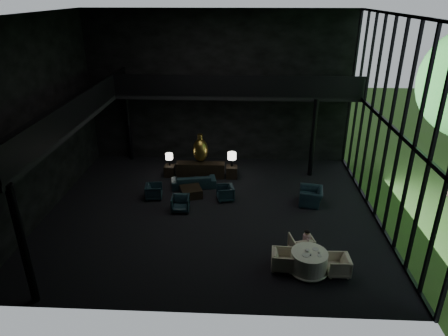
{
  "coord_description": "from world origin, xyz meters",
  "views": [
    {
      "loc": [
        1.26,
        -15.01,
        8.74
      ],
      "look_at": [
        0.51,
        0.5,
        1.84
      ],
      "focal_mm": 32.0,
      "sensor_mm": 36.0,
      "label": 1
    }
  ],
  "objects_px": {
    "dining_chair_east": "(338,265)",
    "lounge_armchair_south": "(180,203)",
    "console": "(200,170)",
    "dining_chair_north": "(301,243)",
    "dining_table": "(309,263)",
    "child": "(307,237)",
    "side_table_left": "(170,171)",
    "window_armchair": "(311,193)",
    "table_lamp_left": "(169,157)",
    "lounge_armchair_west": "(154,191)",
    "coffee_table": "(191,192)",
    "dining_chair_west": "(283,259)",
    "bronze_urn": "(200,150)",
    "lounge_armchair_east": "(225,192)",
    "side_table_right": "(232,172)",
    "sofa": "(194,179)",
    "table_lamp_right": "(232,156)"
  },
  "relations": [
    {
      "from": "lounge_armchair_east",
      "to": "lounge_armchair_west",
      "type": "bearing_deg",
      "value": -101.41
    },
    {
      "from": "console",
      "to": "dining_chair_north",
      "type": "relative_size",
      "value": 3.0
    },
    {
      "from": "lounge_armchair_west",
      "to": "coffee_table",
      "type": "height_order",
      "value": "lounge_armchair_west"
    },
    {
      "from": "dining_table",
      "to": "child",
      "type": "distance_m",
      "value": 1.03
    },
    {
      "from": "table_lamp_left",
      "to": "lounge_armchair_south",
      "type": "height_order",
      "value": "table_lamp_left"
    },
    {
      "from": "console",
      "to": "child",
      "type": "relative_size",
      "value": 4.2
    },
    {
      "from": "bronze_urn",
      "to": "lounge_armchair_east",
      "type": "distance_m",
      "value": 3.14
    },
    {
      "from": "side_table_left",
      "to": "lounge_armchair_south",
      "type": "bearing_deg",
      "value": -72.88
    },
    {
      "from": "table_lamp_right",
      "to": "sofa",
      "type": "height_order",
      "value": "table_lamp_right"
    },
    {
      "from": "side_table_left",
      "to": "dining_chair_east",
      "type": "height_order",
      "value": "dining_chair_east"
    },
    {
      "from": "bronze_urn",
      "to": "side_table_left",
      "type": "relative_size",
      "value": 2.53
    },
    {
      "from": "dining_table",
      "to": "lounge_armchair_east",
      "type": "bearing_deg",
      "value": 121.76
    },
    {
      "from": "lounge_armchair_east",
      "to": "coffee_table",
      "type": "relative_size",
      "value": 0.79
    },
    {
      "from": "bronze_urn",
      "to": "lounge_armchair_west",
      "type": "height_order",
      "value": "bronze_urn"
    },
    {
      "from": "side_table_left",
      "to": "window_armchair",
      "type": "relative_size",
      "value": 0.47
    },
    {
      "from": "side_table_left",
      "to": "lounge_armchair_south",
      "type": "distance_m",
      "value": 3.71
    },
    {
      "from": "lounge_armchair_west",
      "to": "window_armchair",
      "type": "distance_m",
      "value": 7.1
    },
    {
      "from": "lounge_armchair_east",
      "to": "lounge_armchair_south",
      "type": "relative_size",
      "value": 0.97
    },
    {
      "from": "console",
      "to": "lounge_armchair_west",
      "type": "height_order",
      "value": "console"
    },
    {
      "from": "side_table_right",
      "to": "child",
      "type": "distance_m",
      "value": 7.03
    },
    {
      "from": "console",
      "to": "table_lamp_left",
      "type": "relative_size",
      "value": 3.9
    },
    {
      "from": "lounge_armchair_east",
      "to": "dining_chair_north",
      "type": "height_order",
      "value": "dining_chair_north"
    },
    {
      "from": "lounge_armchair_east",
      "to": "lounge_armchair_south",
      "type": "distance_m",
      "value": 2.18
    },
    {
      "from": "lounge_armchair_west",
      "to": "lounge_armchair_south",
      "type": "xyz_separation_m",
      "value": [
        1.39,
        -1.09,
        0.02
      ]
    },
    {
      "from": "table_lamp_left",
      "to": "child",
      "type": "height_order",
      "value": "table_lamp_left"
    },
    {
      "from": "side_table_left",
      "to": "dining_table",
      "type": "height_order",
      "value": "dining_table"
    },
    {
      "from": "child",
      "to": "window_armchair",
      "type": "bearing_deg",
      "value": -101.05
    },
    {
      "from": "lounge_armchair_south",
      "to": "side_table_right",
      "type": "bearing_deg",
      "value": 57.05
    },
    {
      "from": "side_table_left",
      "to": "table_lamp_left",
      "type": "xyz_separation_m",
      "value": [
        0.0,
        0.09,
        0.73
      ]
    },
    {
      "from": "side_table_left",
      "to": "coffee_table",
      "type": "distance_m",
      "value": 2.55
    },
    {
      "from": "sofa",
      "to": "dining_chair_west",
      "type": "distance_m",
      "value": 7.16
    },
    {
      "from": "table_lamp_left",
      "to": "dining_chair_east",
      "type": "xyz_separation_m",
      "value": [
        6.99,
        -7.57,
        -0.65
      ]
    },
    {
      "from": "dining_chair_east",
      "to": "console",
      "type": "bearing_deg",
      "value": -145.52
    },
    {
      "from": "sofa",
      "to": "child",
      "type": "relative_size",
      "value": 3.73
    },
    {
      "from": "sofa",
      "to": "dining_chair_north",
      "type": "relative_size",
      "value": 2.66
    },
    {
      "from": "lounge_armchair_south",
      "to": "dining_chair_north",
      "type": "relative_size",
      "value": 0.93
    },
    {
      "from": "lounge_armchair_south",
      "to": "window_armchair",
      "type": "height_order",
      "value": "window_armchair"
    },
    {
      "from": "dining_table",
      "to": "dining_chair_north",
      "type": "height_order",
      "value": "dining_chair_north"
    },
    {
      "from": "dining_chair_west",
      "to": "dining_chair_north",
      "type": "bearing_deg",
      "value": -35.42
    },
    {
      "from": "window_armchair",
      "to": "sofa",
      "type": "bearing_deg",
      "value": -96.0
    },
    {
      "from": "console",
      "to": "dining_chair_west",
      "type": "xyz_separation_m",
      "value": [
        3.56,
        -7.23,
        -0.02
      ]
    },
    {
      "from": "dining_chair_east",
      "to": "lounge_armchair_south",
      "type": "bearing_deg",
      "value": -125.18
    },
    {
      "from": "dining_chair_east",
      "to": "dining_chair_west",
      "type": "height_order",
      "value": "dining_chair_east"
    },
    {
      "from": "sofa",
      "to": "dining_chair_east",
      "type": "distance_m",
      "value": 8.42
    },
    {
      "from": "side_table_right",
      "to": "dining_chair_west",
      "type": "height_order",
      "value": "dining_chair_west"
    },
    {
      "from": "lounge_armchair_south",
      "to": "table_lamp_left",
      "type": "bearing_deg",
      "value": 104.78
    },
    {
      "from": "dining_chair_north",
      "to": "child",
      "type": "height_order",
      "value": "child"
    },
    {
      "from": "lounge_armchair_west",
      "to": "dining_chair_west",
      "type": "bearing_deg",
      "value": -138.75
    },
    {
      "from": "table_lamp_right",
      "to": "window_armchair",
      "type": "xyz_separation_m",
      "value": [
        3.61,
        -2.67,
        -0.6
      ]
    },
    {
      "from": "side_table_right",
      "to": "dining_chair_east",
      "type": "xyz_separation_m",
      "value": [
        3.79,
        -7.44,
        0.06
      ]
    }
  ]
}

